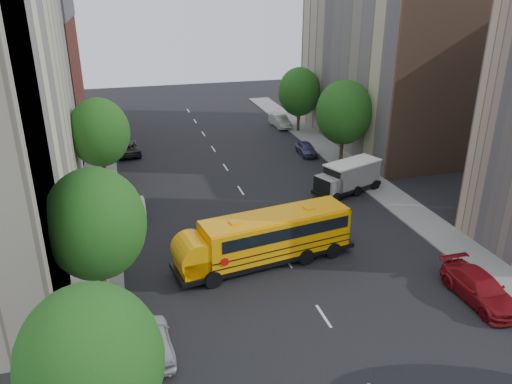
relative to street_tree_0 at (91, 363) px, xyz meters
name	(u,v)px	position (x,y,z in m)	size (l,w,h in m)	color
ground	(277,245)	(11.00, 14.00, -4.64)	(120.00, 120.00, 0.00)	black
sidewalk_left	(99,233)	(-0.50, 19.00, -4.58)	(3.00, 80.00, 0.12)	slate
sidewalk_right	(392,198)	(22.50, 19.00, -4.58)	(3.00, 80.00, 0.12)	slate
lane_markings	(241,190)	(11.00, 24.00, -4.64)	(0.15, 64.00, 0.01)	silver
building_left_redbrick	(28,86)	(-7.00, 42.00, 1.86)	(10.00, 15.00, 13.00)	maroon
building_right_far	(383,58)	(29.00, 34.00, 4.36)	(10.00, 22.00, 18.00)	#B2A78A
building_right_sidewall	(448,75)	(29.00, 23.00, 4.36)	(10.10, 0.30, 18.00)	brown
street_tree_0	(91,363)	(0.00, 0.00, 0.00)	(4.80, 4.80, 7.41)	#38281C
street_tree_1	(95,224)	(0.00, 10.00, 0.31)	(5.12, 5.12, 7.90)	#38281C
street_tree_2	(99,132)	(0.00, 28.00, 0.19)	(4.99, 4.99, 7.71)	#38281C
street_tree_4	(344,113)	(22.00, 28.00, 0.43)	(5.25, 5.25, 8.10)	#38281C
street_tree_5	(299,92)	(22.00, 40.00, 0.06)	(4.86, 4.86, 7.51)	#38281C
school_bus	(264,237)	(9.50, 12.07, -2.82)	(11.85, 4.43, 3.27)	black
safari_truck	(348,177)	(19.48, 21.16, -3.25)	(6.50, 4.17, 2.64)	black
parked_car_0	(154,341)	(2.20, 5.55, -3.94)	(1.66, 4.12, 1.40)	#B4B5BC
parked_car_1	(136,207)	(2.20, 21.46, -3.98)	(1.39, 3.98, 1.31)	silver
parked_car_2	(127,148)	(2.20, 36.70, -3.95)	(2.28, 4.95, 1.38)	black
parked_car_3	(480,288)	(19.80, 5.06, -3.88)	(2.13, 5.25, 1.52)	maroon
parked_car_4	(306,149)	(19.80, 31.55, -4.00)	(1.52, 3.77, 1.28)	#3C3760
parked_car_5	(280,121)	(20.60, 42.55, -3.90)	(1.57, 4.50, 1.48)	#A6A5A0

